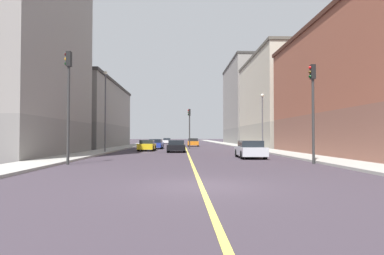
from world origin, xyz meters
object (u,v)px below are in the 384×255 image
object	(u,v)px
building_left_near	(379,88)
car_orange	(193,142)
car_silver	(250,149)
building_left_far	(254,104)
traffic_light_left_near	(313,100)
building_right_corner	(0,30)
car_blue	(156,144)
street_lamp_right_near	(105,103)
building_left_mid	(287,102)
car_white	(167,141)
traffic_light_median_far	(189,123)
street_lamp_left_near	(262,115)
car_black	(176,146)
building_right_midblock	(81,115)
traffic_light_right_near	(68,92)
car_yellow	(147,146)

from	to	relation	value
building_left_near	car_orange	distance (m)	32.43
car_silver	building_left_far	bearing A→B (deg)	76.97
building_left_far	traffic_light_left_near	world-z (taller)	building_left_far
building_right_corner	car_blue	bearing A→B (deg)	52.61
building_left_near	street_lamp_right_near	size ratio (longest dim) A/B	2.94
building_left_mid	car_white	world-z (taller)	building_left_mid
building_left_far	car_white	world-z (taller)	building_left_far
building_left_mid	street_lamp_right_near	distance (m)	31.09
building_left_mid	traffic_light_left_near	world-z (taller)	building_left_mid
building_left_near	traffic_light_median_far	distance (m)	23.15
street_lamp_left_near	building_left_near	bearing A→B (deg)	-47.64
car_blue	building_right_corner	bearing A→B (deg)	-127.39
building_left_near	building_right_corner	size ratio (longest dim) A/B	1.11
traffic_light_median_far	car_blue	bearing A→B (deg)	169.29
traffic_light_left_near	car_black	xyz separation A→B (m)	(-8.63, 15.45, -3.34)
traffic_light_median_far	street_lamp_right_near	distance (m)	13.74
building_right_midblock	car_white	world-z (taller)	building_right_midblock
traffic_light_median_far	car_white	bearing A→B (deg)	97.82
street_lamp_right_near	car_white	world-z (taller)	street_lamp_right_near
building_left_far	car_orange	distance (m)	26.88
building_right_midblock	building_left_near	bearing A→B (deg)	-36.21
building_left_mid	car_black	bearing A→B (deg)	-136.41
building_left_mid	street_lamp_right_near	size ratio (longest dim) A/B	2.64
traffic_light_median_far	street_lamp_left_near	bearing A→B (deg)	-43.95
building_right_midblock	traffic_light_left_near	distance (m)	39.82
building_left_mid	car_blue	world-z (taller)	building_left_mid
building_right_corner	building_right_midblock	distance (m)	23.65
car_black	car_white	xyz separation A→B (m)	(-2.80, 40.92, 0.02)
building_left_near	traffic_light_left_near	bearing A→B (deg)	-139.65
building_left_near	building_left_far	distance (m)	48.77
car_silver	car_white	bearing A→B (deg)	99.70
traffic_light_median_far	car_black	distance (m)	9.35
traffic_light_median_far	car_white	size ratio (longest dim) A/B	1.21
traffic_light_left_near	car_silver	bearing A→B (deg)	116.49
building_left_near	traffic_light_median_far	bearing A→B (deg)	134.15
traffic_light_right_near	car_orange	size ratio (longest dim) A/B	1.72
street_lamp_right_near	car_orange	xyz separation A→B (m)	(9.86, 22.03, -4.43)
street_lamp_left_near	car_black	xyz separation A→B (m)	(-9.65, -1.00, -3.43)
street_lamp_right_near	car_white	xyz separation A→B (m)	(4.50, 42.53, -4.44)
traffic_light_median_far	car_black	bearing A→B (deg)	-100.50
car_yellow	car_silver	world-z (taller)	car_silver
building_left_mid	car_black	distance (m)	25.28
building_left_far	traffic_light_right_near	distance (m)	61.41
building_left_near	car_blue	size ratio (longest dim) A/B	5.28
car_silver	car_blue	size ratio (longest dim) A/B	0.94
building_left_far	building_right_corner	size ratio (longest dim) A/B	1.06
building_left_near	car_orange	xyz separation A→B (m)	(-15.10, 28.21, -5.25)
traffic_light_right_near	street_lamp_left_near	world-z (taller)	traffic_light_right_near
building_left_mid	car_silver	distance (m)	29.98
traffic_light_left_near	car_yellow	bearing A→B (deg)	123.13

